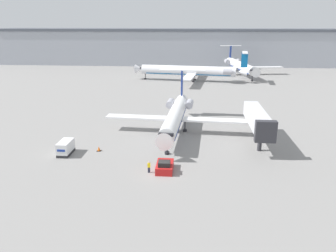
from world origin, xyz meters
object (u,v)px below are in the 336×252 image
airplane_main (175,115)px  airplane_parked_far_right (241,66)px  jet_bridge (258,119)px  traffic_cone_left (99,149)px  worker_near_tug (149,167)px  luggage_cart (66,148)px  pushback_tug (165,166)px  airplane_parked_far_left (191,71)px

airplane_main → airplane_parked_far_right: bearing=73.2°
airplane_parked_far_right → jet_bridge: airplane_parked_far_right is taller
airplane_main → traffic_cone_left: size_ratio=33.41×
airplane_main → worker_near_tug: size_ratio=16.58×
luggage_cart → traffic_cone_left: 5.30m
traffic_cone_left → jet_bridge: 27.46m
luggage_cart → airplane_main: bearing=35.8°
airplane_main → jet_bridge: (14.49, -5.16, 1.08)m
pushback_tug → traffic_cone_left: bearing=150.3°
traffic_cone_left → airplane_parked_far_left: 68.85m
airplane_main → traffic_cone_left: 16.39m
airplane_parked_far_right → jet_bridge: bearing=-95.4°
luggage_cart → airplane_parked_far_right: airplane_parked_far_right is taller
traffic_cone_left → jet_bridge: size_ratio=0.05×
airplane_parked_far_left → airplane_parked_far_right: (19.42, 15.26, -0.08)m
airplane_main → airplane_parked_far_right: (21.71, 71.88, 0.19)m
pushback_tug → airplane_parked_far_right: bearing=76.0°
jet_bridge → traffic_cone_left: bearing=-168.4°
worker_near_tug → airplane_parked_far_right: bearing=74.8°
traffic_cone_left → luggage_cart: bearing=-161.3°
worker_near_tug → airplane_parked_far_right: airplane_parked_far_right is taller
airplane_main → traffic_cone_left: (-12.11, -10.63, -2.98)m
traffic_cone_left → airplane_parked_far_left: size_ratio=0.02×
luggage_cart → airplane_parked_far_left: 71.65m
airplane_main → jet_bridge: size_ratio=1.84×
traffic_cone_left → airplane_parked_far_left: airplane_parked_far_left is taller
pushback_tug → luggage_cart: (-16.54, 4.91, 0.44)m
airplane_parked_far_right → pushback_tug: bearing=-104.0°
airplane_parked_far_right → luggage_cart: bearing=-114.7°
airplane_main → worker_near_tug: bearing=-98.6°
worker_near_tug → airplane_parked_far_left: size_ratio=0.04×
airplane_parked_far_left → airplane_main: bearing=-92.3°
luggage_cart → airplane_parked_far_left: airplane_parked_far_left is taller
pushback_tug → worker_near_tug: bearing=-160.4°
pushback_tug → airplane_parked_far_left: bearing=87.8°
airplane_main → worker_near_tug: 18.38m
worker_near_tug → jet_bridge: (17.22, 12.84, 3.59)m
airplane_parked_far_left → airplane_parked_far_right: airplane_parked_far_left is taller
worker_near_tug → traffic_cone_left: 11.94m
worker_near_tug → airplane_parked_far_right: 93.18m
worker_near_tug → airplane_parked_far_left: bearing=86.2°
airplane_main → airplane_parked_far_left: airplane_parked_far_left is taller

